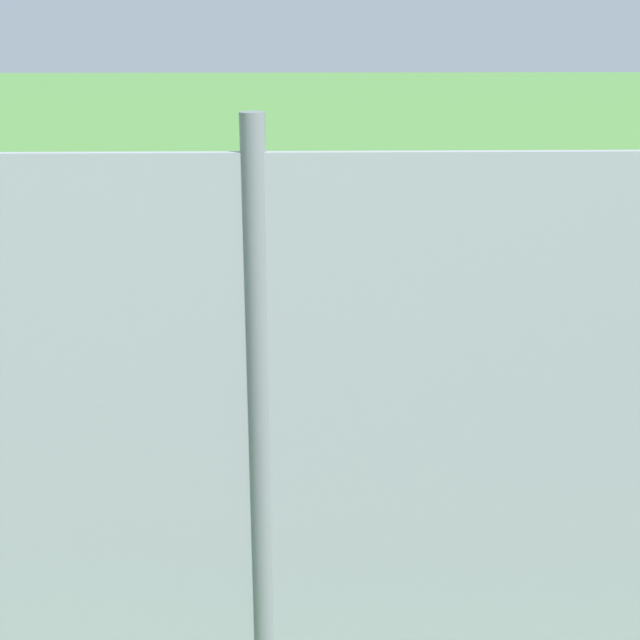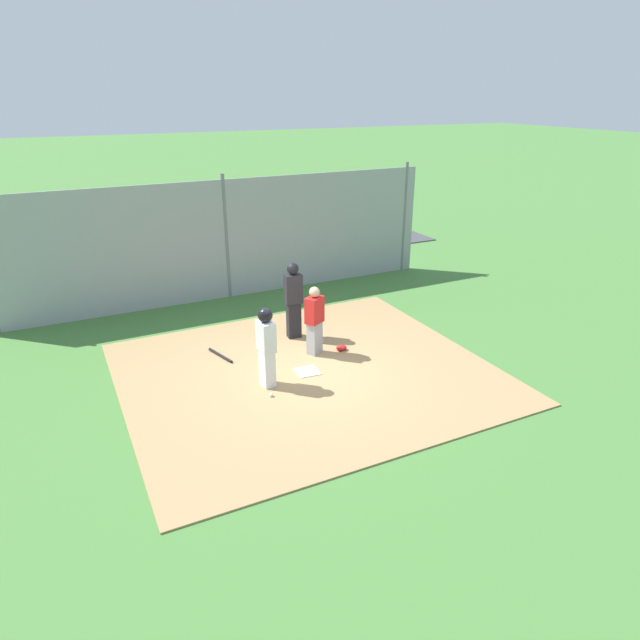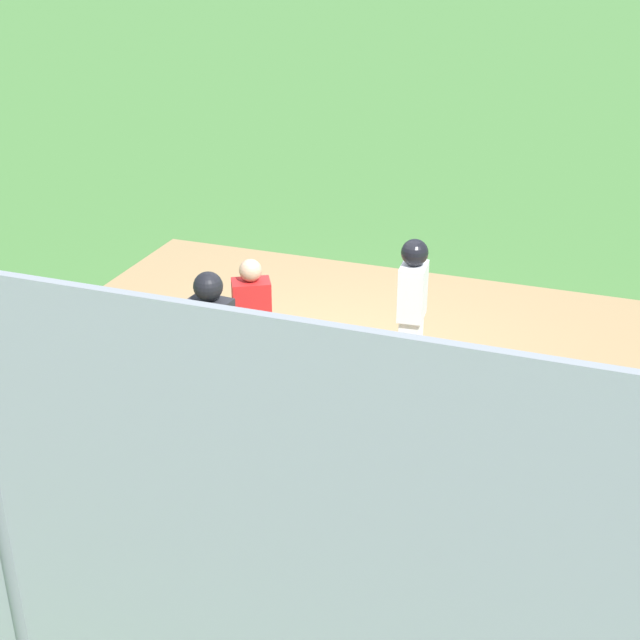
% 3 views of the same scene
% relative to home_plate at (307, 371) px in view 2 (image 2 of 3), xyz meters
% --- Properties ---
extents(ground_plane, '(140.00, 140.00, 0.00)m').
position_rel_home_plate_xyz_m(ground_plane, '(0.00, 0.00, -0.04)').
color(ground_plane, '#477A38').
extents(dirt_infield, '(7.20, 6.40, 0.03)m').
position_rel_home_plate_xyz_m(dirt_infield, '(0.00, 0.00, -0.03)').
color(dirt_infield, '#A88456').
rests_on(dirt_infield, ground_plane).
extents(home_plate, '(0.48, 0.48, 0.02)m').
position_rel_home_plate_xyz_m(home_plate, '(0.00, 0.00, 0.00)').
color(home_plate, white).
rests_on(home_plate, dirt_infield).
extents(catcher, '(0.46, 0.41, 1.52)m').
position_rel_home_plate_xyz_m(catcher, '(-0.51, -0.73, 0.77)').
color(catcher, '#9E9EA3').
rests_on(catcher, dirt_infield).
extents(umpire, '(0.40, 0.29, 1.78)m').
position_rel_home_plate_xyz_m(umpire, '(-0.46, -1.72, 0.93)').
color(umpire, black).
rests_on(umpire, dirt_infield).
extents(runner, '(0.29, 0.40, 1.60)m').
position_rel_home_plate_xyz_m(runner, '(0.92, 0.15, 0.90)').
color(runner, silver).
rests_on(runner, dirt_infield).
extents(baseball_bat, '(0.30, 0.83, 0.06)m').
position_rel_home_plate_xyz_m(baseball_bat, '(1.38, -1.47, 0.02)').
color(baseball_bat, black).
rests_on(baseball_bat, dirt_infield).
extents(catcher_mask, '(0.24, 0.20, 0.12)m').
position_rel_home_plate_xyz_m(catcher_mask, '(-1.10, -0.60, 0.05)').
color(catcher_mask, red).
rests_on(catcher_mask, dirt_infield).
extents(baseball, '(0.07, 0.07, 0.07)m').
position_rel_home_plate_xyz_m(baseball, '(1.03, 0.59, 0.03)').
color(baseball, white).
rests_on(baseball, dirt_infield).
extents(backstop_fence, '(12.00, 0.10, 3.35)m').
position_rel_home_plate_xyz_m(backstop_fence, '(0.00, -5.10, 1.56)').
color(backstop_fence, '#93999E').
rests_on(backstop_fence, ground_plane).
extents(parking_lot, '(18.00, 5.20, 0.04)m').
position_rel_home_plate_xyz_m(parking_lot, '(0.00, -10.23, -0.02)').
color(parking_lot, '#424247').
rests_on(parking_lot, ground_plane).
extents(parked_car_white, '(4.35, 2.20, 1.28)m').
position_rel_home_plate_xyz_m(parked_car_white, '(0.38, -9.59, 0.57)').
color(parked_car_white, silver).
rests_on(parked_car_white, parking_lot).
extents(parked_car_blue, '(4.35, 2.20, 1.28)m').
position_rel_home_plate_xyz_m(parked_car_blue, '(3.44, -10.41, 0.57)').
color(parked_car_blue, '#28428C').
rests_on(parked_car_blue, parking_lot).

